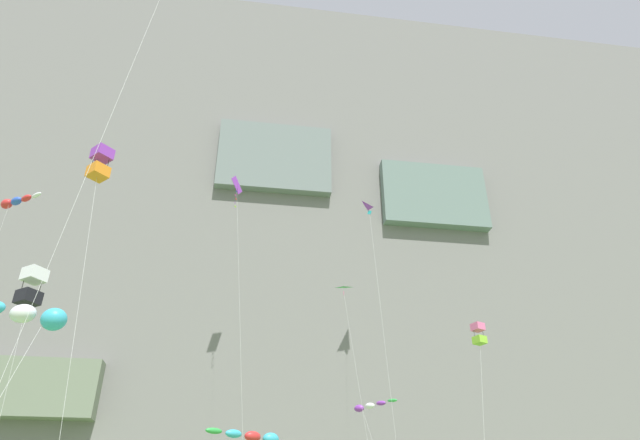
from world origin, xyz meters
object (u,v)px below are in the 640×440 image
kite_windsock_upper_right (369,406)px  kite_windsock_mid_left (15,202)px  kite_diamond_low_center (237,196)px  kite_delta_low_right (346,304)px  kite_box_high_left (100,164)px  kite_windsock_far_left (254,437)px  kite_delta_far_right (374,221)px  kite_box_mid_center (479,335)px  kite_box_low_left (31,287)px  kite_windsock_high_right (26,314)px

kite_windsock_upper_right → kite_windsock_mid_left: bearing=-162.1°
kite_windsock_upper_right → kite_diamond_low_center: bearing=-173.9°
kite_delta_low_right → kite_box_high_left: (-14.88, -19.44, -1.57)m
kite_delta_low_right → kite_windsock_far_left: 14.80m
kite_delta_far_right → kite_windsock_mid_left: (-28.85, -8.18, -5.38)m
kite_delta_low_right → kite_delta_far_right: kite_delta_far_right is taller
kite_box_mid_center → kite_windsock_far_left: bearing=169.0°
kite_diamond_low_center → kite_delta_far_right: bearing=2.3°
kite_windsock_far_left → kite_box_low_left: bearing=-160.8°
kite_box_low_left → kite_box_mid_center: bearing=3.9°
kite_windsock_upper_right → kite_box_mid_center: kite_box_mid_center is taller
kite_box_low_left → kite_delta_low_right: (19.46, 11.29, 4.39)m
kite_box_low_left → kite_windsock_high_right: size_ratio=1.42×
kite_delta_far_right → kite_windsock_high_right: size_ratio=2.75×
kite_delta_far_right → kite_diamond_low_center: (-13.25, -0.54, 1.26)m
kite_windsock_upper_right → kite_delta_far_right: (1.13, -0.76, 17.20)m
kite_windsock_far_left → kite_windsock_high_right: 15.83m
kite_windsock_far_left → kite_delta_far_right: bearing=46.2°
kite_box_low_left → kite_delta_far_right: (23.33, 15.58, 14.77)m
kite_box_high_left → kite_windsock_mid_left: 19.68m
kite_windsock_far_left → kite_box_mid_center: bearing=-11.0°
kite_box_mid_center → kite_delta_far_right: kite_delta_far_right is taller
kite_windsock_upper_right → kite_box_high_left: 30.62m
kite_delta_far_right → kite_box_low_left: bearing=-146.3°
kite_delta_low_right → kite_windsock_mid_left: (-24.99, -3.88, 5.00)m
kite_box_high_left → kite_diamond_low_center: 27.25m
kite_box_low_left → kite_windsock_upper_right: (22.20, 16.34, -2.43)m
kite_box_mid_center → kite_box_high_left: size_ratio=0.80×
kite_windsock_mid_left → kite_windsock_high_right: kite_windsock_mid_left is taller
kite_windsock_upper_right → kite_windsock_far_left: size_ratio=1.49×
kite_box_high_left → kite_box_mid_center: bearing=24.9°
kite_windsock_upper_right → kite_windsock_far_left: (-9.63, -11.95, -4.31)m
kite_windsock_upper_right → kite_box_mid_center: bearing=-75.6°
kite_box_mid_center → kite_windsock_mid_left: 33.57m
kite_box_high_left → kite_diamond_low_center: bearing=76.7°
kite_box_low_left → kite_delta_far_right: bearing=33.7°
kite_box_mid_center → kite_windsock_high_right: bearing=-156.4°
kite_windsock_far_left → kite_delta_low_right: bearing=45.1°
kite_delta_low_right → kite_windsock_far_left: size_ratio=2.38×
kite_box_mid_center → kite_windsock_high_right: 25.05m
kite_box_mid_center → kite_windsock_far_left: kite_box_mid_center is taller
kite_box_mid_center → kite_windsock_mid_left: bearing=169.9°
kite_windsock_far_left → kite_windsock_high_right: bearing=-126.8°
kite_delta_low_right → kite_box_high_left: size_ratio=1.11×
kite_box_low_left → kite_windsock_high_right: 9.77m
kite_windsock_high_right → kite_diamond_low_center: bearing=73.5°
kite_windsock_mid_left → kite_windsock_high_right: size_ratio=2.20×
kite_windsock_far_left → kite_windsock_high_right: (-9.38, -12.53, 2.39)m
kite_box_high_left → kite_windsock_high_right: 7.30m
kite_box_low_left → kite_delta_low_right: size_ratio=0.78×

